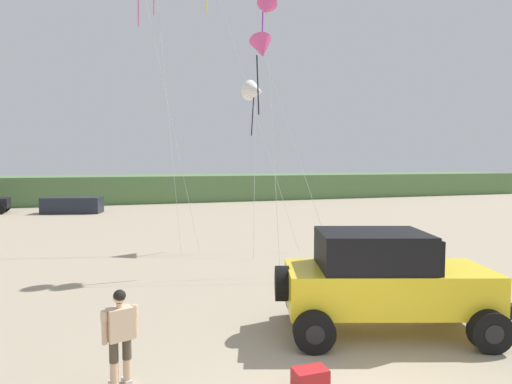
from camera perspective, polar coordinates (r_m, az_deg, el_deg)
name	(u,v)px	position (r m, az deg, el deg)	size (l,w,h in m)	color
dune_ridge	(138,188)	(45.30, -15.16, 0.50)	(90.00, 8.66, 2.53)	#567A47
jeep	(384,279)	(10.18, 16.42, -10.90)	(5.01, 3.58, 2.26)	yellow
person_watching	(120,333)	(7.95, -17.38, -17.16)	(0.60, 0.40, 1.67)	#DBB28E
cooler_box	(310,380)	(7.85, 7.12, -23.24)	(0.56, 0.36, 0.38)	#B21E23
distant_sedan	(72,205)	(35.51, -22.91, -1.61)	(4.20, 1.70, 1.20)	#1E232D
kite_white_parafoil	(256,92)	(20.18, -0.05, 13.02)	(1.79, 3.67, 7.65)	white
kite_pink_ribbon	(266,9)	(17.35, 1.35, 22.87)	(1.12, 3.55, 9.87)	#E04C93
kite_purple_stunt	(262,49)	(16.48, 0.76, 18.24)	(2.52, 2.48, 8.38)	#E04C93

